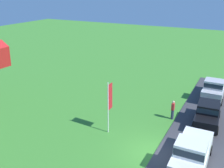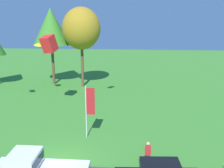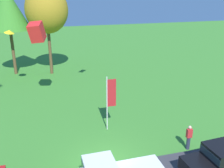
# 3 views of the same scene
# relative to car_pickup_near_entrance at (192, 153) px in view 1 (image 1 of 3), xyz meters

# --- Properties ---
(ground_plane) EXTENTS (120.00, 120.00, 0.00)m
(ground_plane) POSITION_rel_car_pickup_near_entrance_xyz_m (0.37, 2.68, -1.11)
(ground_plane) COLOR #3D842D
(pavement_strip) EXTENTS (36.00, 4.40, 0.06)m
(pavement_strip) POSITION_rel_car_pickup_near_entrance_xyz_m (0.37, 0.27, -1.08)
(pavement_strip) COLOR #38383D
(pavement_strip) RESTS_ON ground
(car_pickup_near_entrance) EXTENTS (5.02, 2.08, 2.14)m
(car_pickup_near_entrance) POSITION_rel_car_pickup_near_entrance_xyz_m (0.00, 0.00, 0.00)
(car_pickup_near_entrance) COLOR white
(car_pickup_near_entrance) RESTS_ON ground
(car_sedan_far_end) EXTENTS (4.51, 2.18, 1.84)m
(car_sedan_far_end) POSITION_rel_car_pickup_near_entrance_xyz_m (6.32, -0.02, -0.07)
(car_sedan_far_end) COLOR black
(car_sedan_far_end) RESTS_ON ground
(car_pickup_by_flagpole) EXTENTS (5.01, 2.07, 2.14)m
(car_pickup_by_flagpole) POSITION_rel_car_pickup_near_entrance_xyz_m (12.10, 0.23, 0.00)
(car_pickup_by_flagpole) COLOR #B7B7BC
(car_pickup_by_flagpole) RESTS_ON ground
(person_beside_suv) EXTENTS (0.36, 0.24, 1.71)m
(person_beside_suv) POSITION_rel_car_pickup_near_entrance_xyz_m (5.90, 2.75, -0.23)
(person_beside_suv) COLOR #2D334C
(person_beside_suv) RESTS_ON ground
(flag_banner) EXTENTS (0.71, 0.08, 4.14)m
(flag_banner) POSITION_rel_car_pickup_near_entrance_xyz_m (1.69, 6.62, 1.51)
(flag_banner) COLOR silver
(flag_banner) RESTS_ON ground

